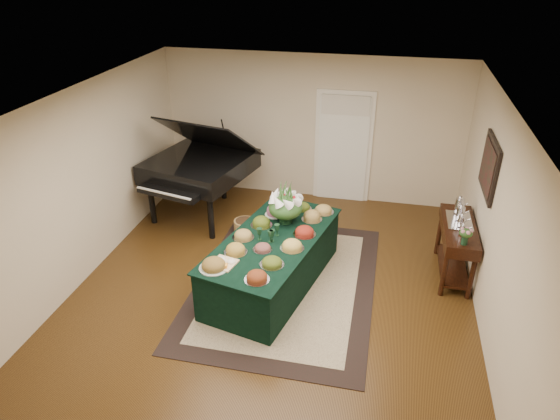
% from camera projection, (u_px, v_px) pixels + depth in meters
% --- Properties ---
extents(ground, '(6.00, 6.00, 0.00)m').
position_uv_depth(ground, '(276.00, 283.00, 7.22)').
color(ground, black).
rests_on(ground, ground).
extents(area_rug, '(2.52, 3.53, 0.01)m').
position_uv_depth(area_rug, '(285.00, 283.00, 7.22)').
color(area_rug, black).
rests_on(area_rug, ground).
extents(kitchen_doorway, '(1.05, 0.07, 2.10)m').
position_uv_depth(kitchen_doorway, '(343.00, 148.00, 9.19)').
color(kitchen_doorway, white).
rests_on(kitchen_doorway, ground).
extents(buffet_table, '(1.67, 2.63, 0.77)m').
position_uv_depth(buffet_table, '(273.00, 261.00, 7.04)').
color(buffet_table, black).
rests_on(buffet_table, ground).
extents(food_platters, '(1.47, 2.30, 0.14)m').
position_uv_depth(food_platters, '(273.00, 234.00, 6.87)').
color(food_platters, silver).
rests_on(food_platters, buffet_table).
extents(cutting_board, '(0.36, 0.36, 0.10)m').
position_uv_depth(cutting_board, '(224.00, 261.00, 6.30)').
color(cutting_board, tan).
rests_on(cutting_board, buffet_table).
extents(green_goblets, '(0.29, 0.26, 0.18)m').
position_uv_depth(green_goblets, '(270.00, 234.00, 6.79)').
color(green_goblets, black).
rests_on(green_goblets, buffet_table).
extents(floral_centerpiece, '(0.51, 0.51, 0.51)m').
position_uv_depth(floral_centerpiece, '(286.00, 204.00, 7.12)').
color(floral_centerpiece, black).
rests_on(floral_centerpiece, buffet_table).
extents(grand_piano, '(1.97, 2.12, 1.87)m').
position_uv_depth(grand_piano, '(200.00, 166.00, 8.65)').
color(grand_piano, black).
rests_on(grand_piano, ground).
extents(wicker_basket, '(0.37, 0.37, 0.23)m').
position_uv_depth(wicker_basket, '(245.00, 227.00, 8.45)').
color(wicker_basket, '#A07740').
rests_on(wicker_basket, ground).
extents(mahogany_sideboard, '(0.45, 1.30, 0.84)m').
position_uv_depth(mahogany_sideboard, '(458.00, 237.00, 7.13)').
color(mahogany_sideboard, black).
rests_on(mahogany_sideboard, ground).
extents(tea_service, '(0.34, 0.74, 0.30)m').
position_uv_depth(tea_service, '(461.00, 215.00, 7.06)').
color(tea_service, silver).
rests_on(tea_service, mahogany_sideboard).
extents(pink_bouquet, '(0.19, 0.19, 0.24)m').
position_uv_depth(pink_bouquet, '(466.00, 234.00, 6.51)').
color(pink_bouquet, black).
rests_on(pink_bouquet, mahogany_sideboard).
extents(wall_painting, '(0.05, 0.95, 0.75)m').
position_uv_depth(wall_painting, '(489.00, 167.00, 6.57)').
color(wall_painting, black).
rests_on(wall_painting, ground).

